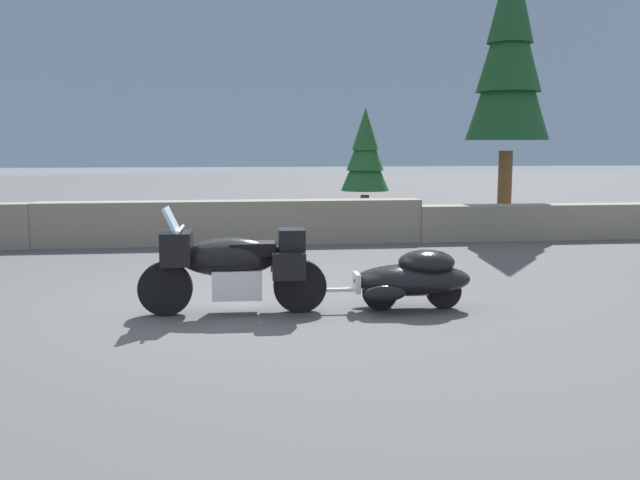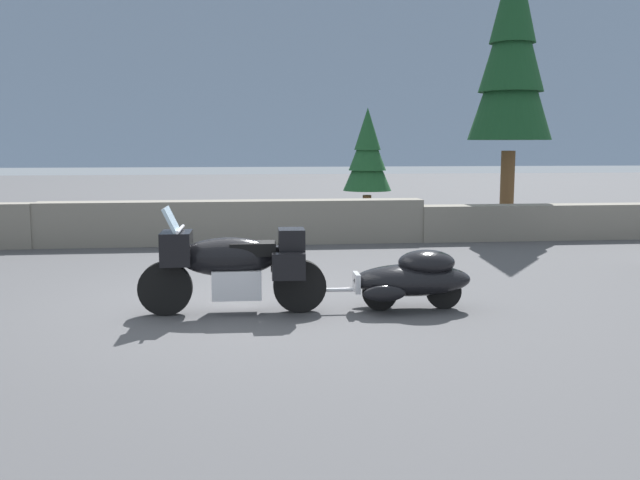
{
  "view_description": "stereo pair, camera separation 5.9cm",
  "coord_description": "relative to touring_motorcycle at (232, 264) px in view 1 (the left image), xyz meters",
  "views": [
    {
      "loc": [
        0.08,
        -8.93,
        2.09
      ],
      "look_at": [
        1.16,
        0.04,
        0.85
      ],
      "focal_mm": 39.55,
      "sensor_mm": 36.0,
      "label": 1
    },
    {
      "loc": [
        0.14,
        -8.94,
        2.09
      ],
      "look_at": [
        1.16,
        0.04,
        0.85
      ],
      "focal_mm": 39.55,
      "sensor_mm": 36.0,
      "label": 2
    }
  ],
  "objects": [
    {
      "name": "stone_guard_wall",
      "position": [
        -0.04,
        6.12,
        -0.19
      ],
      "size": [
        24.0,
        0.62,
        0.91
      ],
      "color": "slate",
      "rests_on": "ground"
    },
    {
      "name": "ground_plane",
      "position": [
        -0.03,
        0.33,
        -0.62
      ],
      "size": [
        80.0,
        80.0,
        0.0
      ],
      "primitive_type": "plane",
      "color": "#424244"
    },
    {
      "name": "pine_tree_secondary",
      "position": [
        3.18,
        8.24,
        1.22
      ],
      "size": [
        1.17,
        1.17,
        2.95
      ],
      "color": "brown",
      "rests_on": "ground"
    },
    {
      "name": "distant_ridgeline",
      "position": [
        -0.03,
        96.11,
        7.38
      ],
      "size": [
        240.0,
        80.0,
        16.0
      ],
      "primitive_type": "cube",
      "color": "#7F93AD",
      "rests_on": "ground"
    },
    {
      "name": "touring_motorcycle",
      "position": [
        0.0,
        0.0,
        0.0
      ],
      "size": [
        2.31,
        0.77,
        1.33
      ],
      "color": "black",
      "rests_on": "ground"
    },
    {
      "name": "car_shaped_trailer",
      "position": [
        2.27,
        -0.04,
        -0.21
      ],
      "size": [
        2.21,
        0.79,
        0.76
      ],
      "color": "black",
      "rests_on": "ground"
    },
    {
      "name": "pine_tree_tall",
      "position": [
        6.42,
        7.5,
        3.56
      ],
      "size": [
        1.94,
        1.94,
        6.67
      ],
      "color": "brown",
      "rests_on": "ground"
    }
  ]
}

